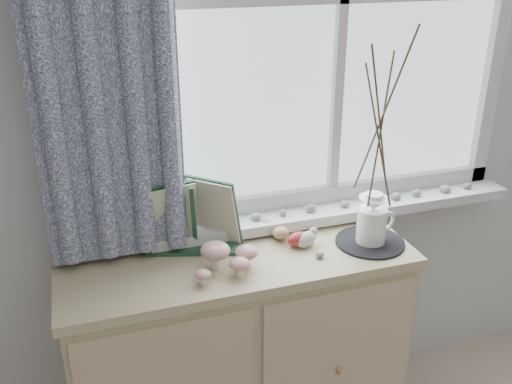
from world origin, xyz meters
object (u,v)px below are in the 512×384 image
botanical_book (195,219)px  toadstool_cluster (226,256)px  sideboard (239,356)px  twig_pitcher (381,122)px

botanical_book → toadstool_cluster: size_ratio=1.69×
sideboard → botanical_book: botanical_book is taller
toadstool_cluster → twig_pitcher: twig_pitcher is taller
twig_pitcher → sideboard: bearing=161.3°
sideboard → botanical_book: (-0.13, 0.06, 0.56)m
sideboard → botanical_book: bearing=153.6°
sideboard → twig_pitcher: (0.47, -0.06, 0.87)m
sideboard → twig_pitcher: twig_pitcher is taller
toadstool_cluster → sideboard: bearing=50.5°
botanical_book → sideboard: bearing=-9.5°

